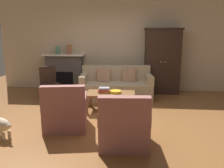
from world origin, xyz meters
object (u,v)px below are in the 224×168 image
coffee_table (111,95)px  mantel_vase_terracotta (69,49)px  armoire (162,61)px  armchair_near_left (66,112)px  mantel_vase_jade (58,50)px  dog (0,124)px  couch (116,87)px  book_stack (104,90)px  fireplace (65,72)px  armchair_near_right (124,127)px  fruit_bowl (116,92)px  side_chair_wooden (50,81)px

coffee_table → mantel_vase_terracotta: size_ratio=3.81×
armoire → armchair_near_left: armoire is taller
mantel_vase_terracotta → armoire: bearing=-1.2°
mantel_vase_jade → dog: size_ratio=0.43×
couch → mantel_vase_jade: size_ratio=8.73×
book_stack → mantel_vase_jade: size_ratio=1.20×
dog → fireplace: bearing=87.6°
couch → armchair_near_right: size_ratio=2.24×
fruit_bowl → coffee_table: bearing=-174.4°
mantel_vase_jade → dog: 3.56m
armoire → armchair_near_left: bearing=-126.1°
armchair_near_left → side_chair_wooden: side_chair_wooden is taller
fruit_bowl → side_chair_wooden: side_chair_wooden is taller
armchair_near_right → fireplace: bearing=119.0°
armoire → mantel_vase_terracotta: armoire is taller
book_stack → armchair_near_right: bearing=-73.0°
book_stack → couch: bearing=78.7°
mantel_vase_terracotta → mantel_vase_jade: bearing=180.0°
fireplace → armchair_near_left: fireplace is taller
coffee_table → mantel_vase_terracotta: bearing=127.5°
mantel_vase_jade → armchair_near_right: size_ratio=0.26×
mantel_vase_terracotta → side_chair_wooden: (-0.26, -1.13, -0.75)m
coffee_table → side_chair_wooden: side_chair_wooden is taller
armoire → book_stack: (-1.51, -1.76, -0.47)m
mantel_vase_terracotta → fireplace: bearing=174.3°
armoire → armchair_near_left: 3.61m
book_stack → armchair_near_left: 1.26m
coffee_table → armchair_near_left: 1.32m
book_stack → side_chair_wooden: 1.67m
fireplace → armchair_near_right: bearing=-61.0°
fireplace → mantel_vase_jade: size_ratio=5.57×
couch → book_stack: couch is taller
armoire → side_chair_wooden: (-3.03, -1.07, -0.44)m
mantel_vase_jade → mantel_vase_terracotta: mantel_vase_terracotta is taller
couch → armoire: bearing=28.4°
book_stack → side_chair_wooden: bearing=155.5°
side_chair_wooden → book_stack: bearing=-24.5°
coffee_table → side_chair_wooden: bearing=156.9°
armoire → coffee_table: bearing=-127.2°
book_stack → dog: bearing=-134.8°
mantel_vase_terracotta → dog: bearing=-95.5°
coffee_table → mantel_vase_jade: size_ratio=4.86×
book_stack → mantel_vase_terracotta: 2.35m
mantel_vase_terracotta → dog: size_ratio=0.55×
armchair_near_left → side_chair_wooden: size_ratio=0.98×
fireplace → mantel_vase_terracotta: size_ratio=4.36×
coffee_table → side_chair_wooden: 1.83m
armoire → mantel_vase_terracotta: (-2.77, 0.06, 0.31)m
coffee_table → mantel_vase_jade: (-1.78, 1.84, 0.87)m
mantel_vase_jade → armchair_near_left: 3.24m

